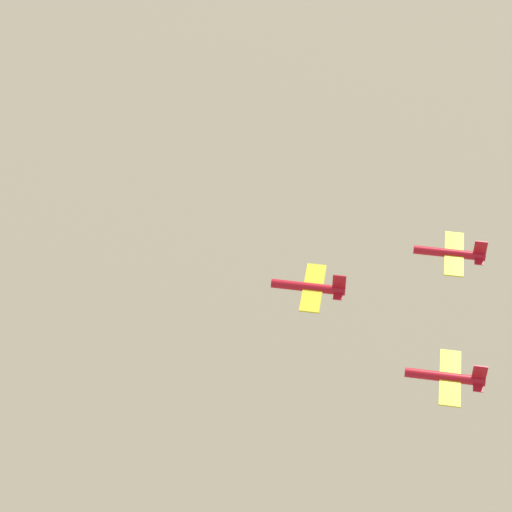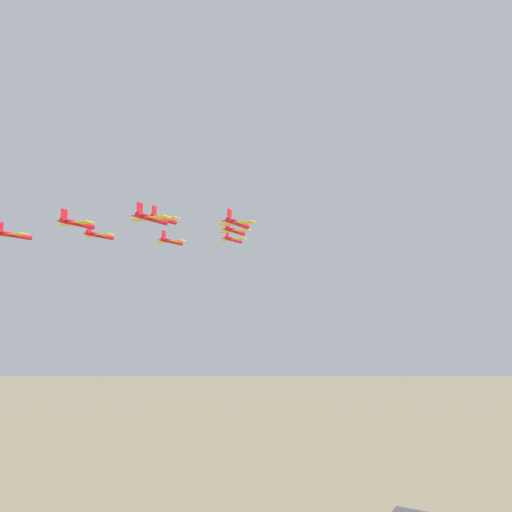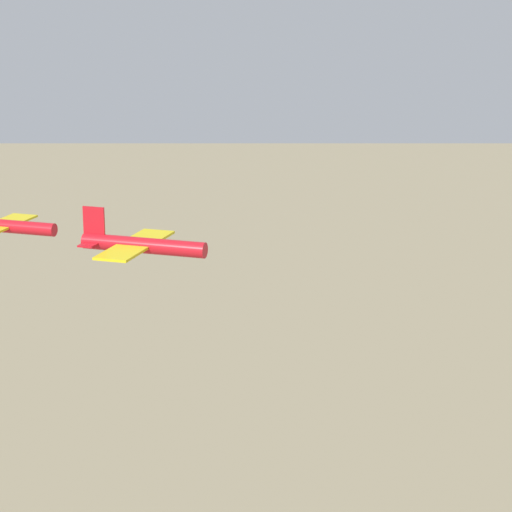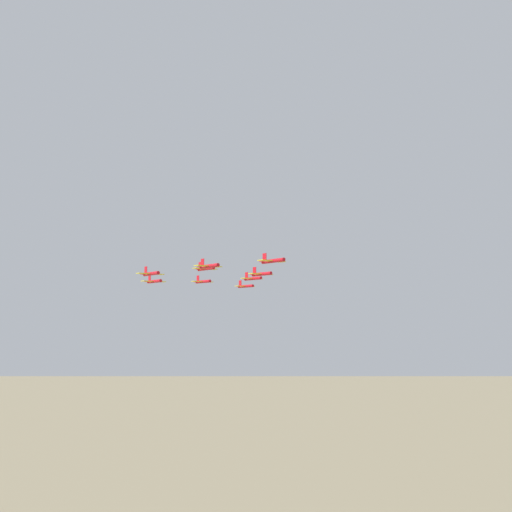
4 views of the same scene
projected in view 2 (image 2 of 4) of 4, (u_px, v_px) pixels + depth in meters
name	position (u px, v px, depth m)	size (l,w,h in m)	color
jet_0	(233.00, 240.00, 132.83)	(8.13, 7.90, 2.74)	red
jet_1	(171.00, 241.00, 123.04)	(8.13, 7.90, 2.74)	red
jet_2	(235.00, 231.00, 115.22)	(8.13, 7.90, 2.74)	red
jet_3	(99.00, 235.00, 113.48)	(8.13, 7.90, 2.74)	red
jet_4	(163.00, 219.00, 105.77)	(8.13, 7.90, 2.74)	red
jet_5	(237.00, 223.00, 97.51)	(8.13, 7.90, 2.74)	red
jet_6	(13.00, 235.00, 103.74)	(8.13, 7.90, 2.74)	red
jet_7	(76.00, 223.00, 95.88)	(8.13, 7.90, 2.74)	red
jet_8	(151.00, 218.00, 87.83)	(8.13, 7.90, 2.74)	red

